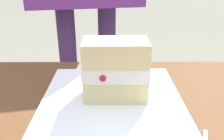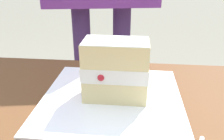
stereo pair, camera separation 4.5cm
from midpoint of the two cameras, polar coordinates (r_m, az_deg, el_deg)
The scene contains 3 objects.
dessert_plate at distance 0.48m, azimuth 2.70°, elevation -7.33°, with size 0.27×0.27×0.02m.
cake_slice at distance 0.45m, azimuth 3.69°, elevation -0.00°, with size 0.12×0.08×0.12m.
paper_napkin at distance 0.63m, azimuth 1.23°, elevation 0.08°, with size 0.15×0.11×0.00m.
Camera 2 is at (-0.22, 0.22, 0.97)m, focal length 37.53 mm.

